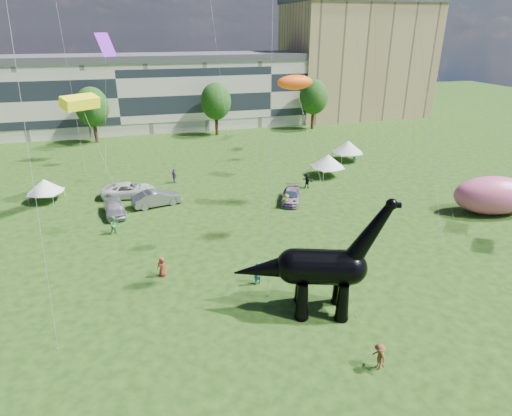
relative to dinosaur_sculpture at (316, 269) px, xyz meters
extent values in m
plane|color=#16330C|center=(-4.63, -1.47, -3.18)|extent=(220.00, 220.00, 0.00)
cube|color=beige|center=(-12.63, 60.53, 2.82)|extent=(78.00, 11.00, 12.00)
cube|color=tan|center=(35.37, 63.53, 7.82)|extent=(28.00, 18.00, 22.00)
cylinder|color=#382314|center=(-16.63, 51.53, -1.58)|extent=(0.56, 0.56, 3.20)
ellipsoid|color=#14380F|center=(-16.63, 51.53, 3.14)|extent=(5.20, 5.20, 6.24)
cylinder|color=#382314|center=(3.37, 51.53, -1.58)|extent=(0.56, 0.56, 3.20)
ellipsoid|color=#14380F|center=(3.37, 51.53, 3.14)|extent=(5.20, 5.20, 6.24)
cylinder|color=#382314|center=(21.37, 51.53, -1.58)|extent=(0.56, 0.56, 3.20)
ellipsoid|color=#14380F|center=(21.37, 51.53, 3.14)|extent=(5.20, 5.20, 6.24)
cone|color=black|center=(-1.09, -0.62, -1.90)|extent=(1.12, 1.12, 2.56)
sphere|color=black|center=(-1.09, -0.62, -3.03)|extent=(0.94, 0.94, 0.94)
cone|color=black|center=(-0.47, 1.16, -1.90)|extent=(1.12, 1.12, 2.56)
sphere|color=black|center=(-0.47, 1.16, -3.03)|extent=(0.94, 0.94, 0.94)
cone|color=black|center=(1.33, -1.45, -1.90)|extent=(1.12, 1.12, 2.56)
sphere|color=black|center=(1.33, -1.45, -3.03)|extent=(0.94, 0.94, 0.94)
cone|color=black|center=(1.95, 0.32, -1.90)|extent=(1.12, 1.12, 2.56)
sphere|color=black|center=(1.95, 0.32, -3.03)|extent=(0.94, 0.94, 0.94)
cylinder|color=black|center=(0.35, -0.12, 0.14)|extent=(4.14, 3.35, 2.30)
sphere|color=black|center=(-1.35, 0.46, 0.14)|extent=(2.30, 2.30, 2.30)
sphere|color=black|center=(2.04, -0.71, 0.14)|extent=(2.22, 2.22, 2.22)
cone|color=black|center=(3.03, -1.04, 2.62)|extent=(3.46, 2.26, 4.52)
sphere|color=black|center=(4.01, -1.38, 4.57)|extent=(0.72, 0.72, 0.72)
cylinder|color=black|center=(4.26, -1.47, 4.53)|extent=(0.69, 0.55, 0.38)
cone|color=black|center=(-3.01, 1.04, -0.14)|extent=(4.85, 3.17, 2.51)
imported|color=silver|center=(-13.16, 20.01, -2.39)|extent=(2.48, 4.85, 1.58)
imported|color=slate|center=(-8.86, 21.40, -2.34)|extent=(5.36, 2.83, 1.68)
imported|color=silver|center=(-11.70, 24.75, -2.37)|extent=(6.10, 3.27, 1.63)
imported|color=#595960|center=(5.15, 18.51, -2.50)|extent=(3.64, 5.06, 1.36)
cube|color=white|center=(12.59, 25.54, -2.01)|extent=(3.62, 3.62, 0.13)
cone|color=white|center=(12.59, 25.54, -1.15)|extent=(4.59, 4.59, 1.60)
cylinder|color=#999999|center=(11.32, 23.85, -2.60)|extent=(0.06, 0.06, 1.18)
cylinder|color=#999999|center=(14.28, 24.26, -2.60)|extent=(0.06, 0.06, 1.18)
cylinder|color=#999999|center=(10.90, 26.81, -2.60)|extent=(0.06, 0.06, 1.18)
cylinder|color=#999999|center=(13.87, 27.23, -2.60)|extent=(0.06, 0.06, 1.18)
cube|color=silver|center=(18.14, 31.01, -1.99)|extent=(3.37, 3.37, 0.13)
cone|color=silver|center=(18.14, 31.01, -1.12)|extent=(4.27, 4.27, 1.63)
cylinder|color=#999999|center=(16.56, 29.55, -2.59)|extent=(0.07, 0.07, 1.20)
cylinder|color=#999999|center=(19.60, 29.44, -2.59)|extent=(0.07, 0.07, 1.20)
cylinder|color=#999999|center=(16.67, 32.59, -2.59)|extent=(0.07, 0.07, 1.20)
cylinder|color=#999999|center=(19.71, 32.48, -2.59)|extent=(0.07, 0.07, 1.20)
cube|color=white|center=(-20.31, 25.86, -2.13)|extent=(3.59, 3.59, 0.12)
cone|color=white|center=(-20.31, 25.86, -1.36)|extent=(4.55, 4.55, 1.44)
cylinder|color=#999999|center=(-21.99, 24.97, -2.66)|extent=(0.06, 0.06, 1.05)
cylinder|color=#999999|center=(-19.42, 24.18, -2.66)|extent=(0.06, 0.06, 1.05)
cylinder|color=#999999|center=(-21.20, 27.54, -2.66)|extent=(0.06, 0.06, 1.05)
cylinder|color=#999999|center=(-18.63, 26.75, -2.66)|extent=(0.06, 0.06, 1.05)
ellipsoid|color=#E6598B|center=(23.54, 10.14, -1.24)|extent=(8.57, 5.96, 3.89)
imported|color=black|center=(8.51, 22.19, -2.35)|extent=(1.23, 1.57, 1.67)
imported|color=#61367A|center=(-6.36, 28.20, -2.30)|extent=(0.86, 1.12, 1.78)
imported|color=olive|center=(4.07, 17.03, -2.40)|extent=(1.16, 0.96, 1.57)
imported|color=#9F3927|center=(-9.39, 7.04, -2.39)|extent=(0.91, 0.74, 1.60)
imported|color=#245984|center=(-2.76, 4.04, -2.29)|extent=(0.76, 0.61, 1.79)
imported|color=brown|center=(1.35, -5.95, -2.36)|extent=(0.66, 1.09, 1.65)
imported|color=#399047|center=(-13.03, 15.54, -2.33)|extent=(1.03, 0.95, 1.72)
imported|color=teal|center=(18.61, 29.70, -2.36)|extent=(0.71, 0.67, 1.64)
plane|color=purple|center=(-12.92, 41.86, 12.15)|extent=(3.17, 3.21, 2.98)
ellipsoid|color=#EB500F|center=(-0.06, 4.74, 11.05)|extent=(2.53, 2.31, 0.93)
cube|color=#F9F715|center=(-15.07, 22.57, 7.71)|extent=(3.73, 3.35, 1.40)
camera|label=1|loc=(-10.13, -21.82, 14.30)|focal=30.00mm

